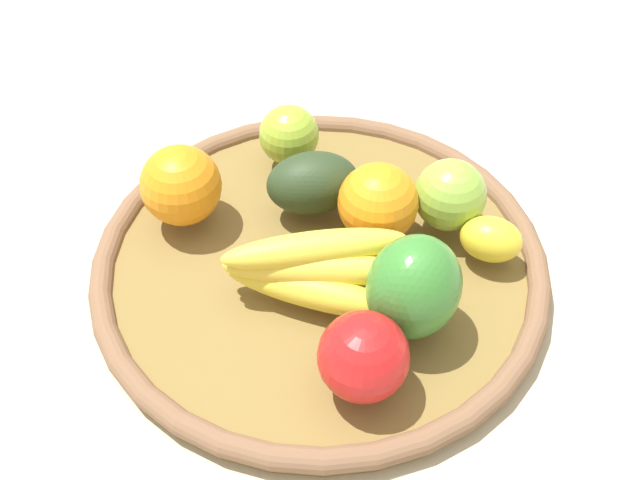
% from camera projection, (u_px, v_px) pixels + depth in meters
% --- Properties ---
extents(ground_plane, '(2.40, 2.40, 0.00)m').
position_uv_depth(ground_plane, '(320.00, 274.00, 0.79)').
color(ground_plane, '#BFB698').
rests_on(ground_plane, ground).
extents(basket, '(0.45, 0.45, 0.03)m').
position_uv_depth(basket, '(320.00, 264.00, 0.78)').
color(basket, olive).
rests_on(basket, ground_plane).
extents(apple_0, '(0.09, 0.09, 0.07)m').
position_uv_depth(apple_0, '(289.00, 135.00, 0.84)').
color(apple_0, '#91B231').
rests_on(apple_0, basket).
extents(bell_pepper, '(0.11, 0.11, 0.10)m').
position_uv_depth(bell_pepper, '(414.00, 287.00, 0.67)').
color(bell_pepper, '#387F30').
rests_on(bell_pepper, basket).
extents(orange_0, '(0.11, 0.11, 0.08)m').
position_uv_depth(orange_0, '(378.00, 203.00, 0.76)').
color(orange_0, orange).
rests_on(orange_0, basket).
extents(banana_bunch, '(0.18, 0.12, 0.06)m').
position_uv_depth(banana_bunch, '(315.00, 269.00, 0.71)').
color(banana_bunch, yellow).
rests_on(banana_bunch, basket).
extents(orange_1, '(0.10, 0.10, 0.08)m').
position_uv_depth(orange_1, '(179.00, 188.00, 0.77)').
color(orange_1, orange).
rests_on(orange_1, basket).
extents(avocado, '(0.11, 0.10, 0.06)m').
position_uv_depth(avocado, '(313.00, 183.00, 0.79)').
color(avocado, '#283A20').
rests_on(avocado, basket).
extents(apple_2, '(0.09, 0.09, 0.07)m').
position_uv_depth(apple_2, '(450.00, 195.00, 0.77)').
color(apple_2, '#87B33F').
rests_on(apple_2, basket).
extents(lemon_0, '(0.06, 0.05, 0.04)m').
position_uv_depth(lemon_0, '(491.00, 239.00, 0.75)').
color(lemon_0, yellow).
rests_on(lemon_0, basket).
extents(apple_1, '(0.11, 0.11, 0.08)m').
position_uv_depth(apple_1, '(363.00, 357.00, 0.64)').
color(apple_1, red).
rests_on(apple_1, basket).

